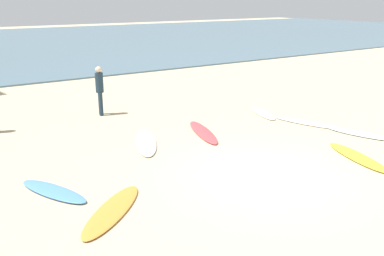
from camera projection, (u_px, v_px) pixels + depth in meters
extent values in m
plane|color=#C6B28E|center=(264.00, 176.00, 10.05)|extent=(120.00, 120.00, 0.00)
ellipsoid|color=white|center=(263.00, 113.00, 15.42)|extent=(1.16, 2.03, 0.06)
ellipsoid|color=white|center=(146.00, 142.00, 12.29)|extent=(1.58, 2.50, 0.08)
ellipsoid|color=orange|center=(112.00, 210.00, 8.35)|extent=(2.11, 1.99, 0.07)
ellipsoid|color=#5590E4|center=(53.00, 191.00, 9.16)|extent=(1.24, 2.02, 0.08)
ellipsoid|color=yellow|center=(357.00, 157.00, 11.14)|extent=(1.19, 2.37, 0.08)
ellipsoid|color=#D9494D|center=(203.00, 132.00, 13.20)|extent=(1.23, 2.49, 0.08)
ellipsoid|color=white|center=(308.00, 123.00, 14.18)|extent=(1.23, 2.39, 0.06)
ellipsoid|color=white|center=(361.00, 134.00, 13.02)|extent=(1.10, 2.17, 0.07)
cylinder|color=#1E3342|center=(101.00, 104.00, 15.05)|extent=(0.14, 0.14, 0.83)
cylinder|color=#1E3342|center=(100.00, 103.00, 15.24)|extent=(0.14, 0.14, 0.83)
cylinder|color=#1E3342|center=(99.00, 83.00, 14.92)|extent=(0.35, 0.35, 0.69)
sphere|color=beige|center=(98.00, 70.00, 14.78)|extent=(0.23, 0.23, 0.23)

